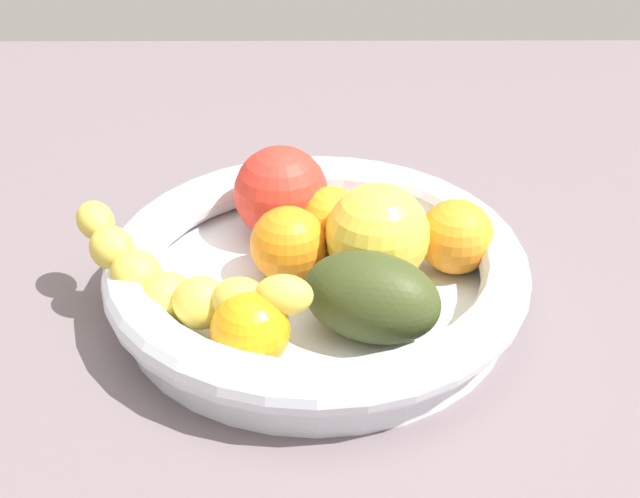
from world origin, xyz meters
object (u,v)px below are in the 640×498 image
Objects in this scene: orange_front at (292,244)px; tomato_red at (284,193)px; orange_mid_right at (334,220)px; orange_mid_left at (254,330)px; orange_rear at (459,237)px; avocado_dark at (375,297)px; apple_yellow at (381,235)px; banana_draped_left at (176,281)px; fruit_bowl at (320,272)px.

tomato_red is (0.73, -6.21, 0.90)cm from orange_front.
tomato_red is (3.93, -2.32, 1.12)cm from orange_mid_right.
orange_mid_left and orange_mid_right have the same top height.
orange_rear is 10.40cm from avocado_dark.
orange_mid_right is at bearing -129.45° from orange_front.
apple_yellow is (-6.48, 0.33, 0.96)cm from orange_front.
tomato_red is (-7.01, -11.48, 0.51)cm from banana_draped_left.
apple_yellow reaches higher than orange_mid_right.
orange_front is 10.08cm from orange_mid_left.
orange_rear is at bearing -167.18° from apple_yellow.
banana_draped_left is 15.06cm from apple_yellow.
avocado_dark is (6.75, 7.91, 0.18)cm from orange_rear.
orange_front is at bearing -24.05° from fruit_bowl.
orange_mid_right is (-5.35, -13.73, 0.04)cm from orange_mid_left.
banana_draped_left reaches higher than orange_front.
orange_front is (2.06, -0.92, 1.83)cm from fruit_bowl.
orange_mid_left is 12.90cm from apple_yellow.
orange_mid_left is 14.74cm from orange_mid_right.
banana_draped_left reaches higher than fruit_bowl.
tomato_red reaches higher than orange_rear.
banana_draped_left is 7.25cm from orange_mid_left.
tomato_red is (-1.42, -16.05, 1.17)cm from orange_mid_left.
banana_draped_left is at bearing 34.26° from orange_front.
orange_mid_right is at bearing -77.02° from avocado_dark.
fruit_bowl is 5.43× the size of orange_front.
orange_mid_right reaches higher than fruit_bowl.
banana_draped_left is at bearing -39.29° from orange_mid_left.
banana_draped_left is 13.46cm from tomato_red.
fruit_bowl is 10.95cm from banana_draped_left.
orange_mid_left is at bearing 64.72° from fruit_bowl.
fruit_bowl is at bearing 7.62° from apple_yellow.
banana_draped_left is at bearing 19.17° from apple_yellow.
avocado_dark reaches higher than banana_draped_left.
tomato_red is at bearing -121.41° from banana_draped_left.
apple_yellow is (-8.63, -9.51, 1.23)cm from orange_mid_left.
banana_draped_left is at bearing 17.33° from orange_rear.
tomato_red is at bearing -42.21° from apple_yellow.
orange_mid_right is at bearing -140.05° from banana_draped_left.
orange_mid_right is at bearing 149.49° from tomato_red.
banana_draped_left is at bearing 39.95° from orange_mid_right.
apple_yellow is at bearing 177.09° from orange_front.
fruit_bowl is 2.91cm from orange_front.
fruit_bowl is 5.20cm from orange_mid_right.
orange_front is 0.60× the size of avocado_dark.
fruit_bowl is 7.26cm from avocado_dark.
fruit_bowl is at bearing -58.73° from avocado_dark.
orange_mid_left is (2.15, 9.84, -0.26)cm from orange_front.
tomato_red is (7.21, -6.54, -0.06)cm from apple_yellow.
banana_draped_left is 2.42× the size of tomato_red.
fruit_bowl is at bearing 155.95° from orange_front.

